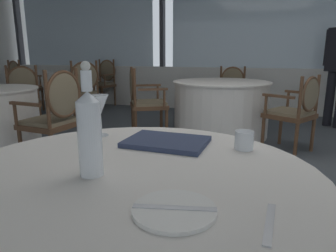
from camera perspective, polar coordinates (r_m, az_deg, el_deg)
The scene contains 19 objects.
ground_plane at distance 2.67m, azimuth 9.59°, elevation -11.40°, with size 15.12×15.12×0.00m, color #4C5156.
window_wall_far at distance 6.09m, azimuth 15.89°, elevation 12.44°, with size 11.63×0.14×2.66m.
side_plate at distance 0.74m, azimuth 1.21°, elevation -15.44°, with size 0.20×0.20×0.01m, color white.
butter_knife at distance 0.74m, azimuth 1.21°, elevation -15.09°, with size 0.20×0.02×0.00m, color silver.
dinner_fork at distance 0.73m, azimuth 18.47°, elevation -16.87°, with size 0.18×0.02×0.00m, color silver.
water_bottle at distance 0.94m, azimuth -14.50°, elevation -0.93°, with size 0.07×0.07×0.34m.
wine_glass at distance 1.39m, azimuth -12.64°, elevation 3.62°, with size 0.08×0.08×0.19m.
water_tumbler at distance 1.22m, azimuth 14.07°, elevation -2.59°, with size 0.07×0.07×0.07m, color white.
menu_book at distance 1.26m, azimuth -0.28°, elevation -2.96°, with size 0.33×0.24×0.02m, color #2D3856.
dining_chair_0_0 at distance 3.16m, azimuth -20.27°, elevation 2.50°, with size 0.50×0.57×0.97m.
dining_chair_0_1 at distance 4.74m, azimuth -25.86°, elevation 5.29°, with size 0.64×0.61×0.96m.
background_table_2 at distance 4.29m, azimuth 9.80°, elevation 3.30°, with size 1.32×1.32×0.75m.
dining_chair_2_0 at distance 4.01m, azimuth -4.84°, elevation 5.35°, with size 0.63×0.65×0.94m.
dining_chair_2_1 at distance 3.70m, azimuth 23.01°, elevation 3.16°, with size 0.63×0.65×0.89m.
dining_chair_2_2 at distance 5.33m, azimuth 11.73°, elevation 6.89°, with size 0.54×0.47×0.90m.
background_table_3 at distance 6.17m, azimuth -17.65°, elevation 5.89°, with size 1.01×1.01×0.75m.
dining_chair_3_0 at distance 6.49m, azimuth -25.75°, elevation 7.37°, with size 0.59×0.63×1.00m.
dining_chair_3_1 at distance 5.24m, azimuth -15.53°, elevation 7.13°, with size 0.66×0.66×1.01m.
dining_chair_3_2 at distance 6.81m, azimuth -11.93°, elevation 8.61°, with size 0.60×0.54×1.00m.
Camera 1 is at (0.36, -2.40, 1.11)m, focal length 32.54 mm.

